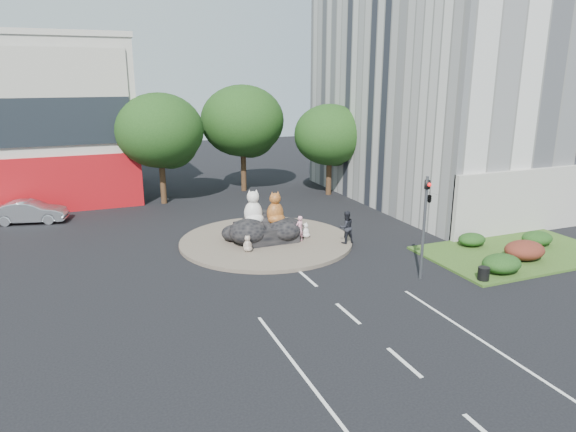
# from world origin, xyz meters

# --- Properties ---
(ground) EXTENTS (120.00, 120.00, 0.00)m
(ground) POSITION_xyz_m (0.00, 0.00, 0.00)
(ground) COLOR black
(ground) RESTS_ON ground
(roundabout_island) EXTENTS (10.00, 10.00, 0.20)m
(roundabout_island) POSITION_xyz_m (0.00, 10.00, 0.10)
(roundabout_island) COLOR brown
(roundabout_island) RESTS_ON ground
(rock_plinth) EXTENTS (3.20, 2.60, 0.90)m
(rock_plinth) POSITION_xyz_m (0.00, 10.00, 0.65)
(rock_plinth) COLOR black
(rock_plinth) RESTS_ON roundabout_island
(grass_verge) EXTENTS (10.00, 6.00, 0.12)m
(grass_verge) POSITION_xyz_m (12.00, 3.00, 0.06)
(grass_verge) COLOR #2B4818
(grass_verge) RESTS_ON ground
(tree_left) EXTENTS (6.46, 6.46, 8.27)m
(tree_left) POSITION_xyz_m (-3.93, 22.06, 5.25)
(tree_left) COLOR #382314
(tree_left) RESTS_ON ground
(tree_mid) EXTENTS (6.84, 6.84, 8.76)m
(tree_mid) POSITION_xyz_m (3.07, 24.06, 5.56)
(tree_mid) COLOR #382314
(tree_mid) RESTS_ON ground
(tree_right) EXTENTS (5.70, 5.70, 7.30)m
(tree_right) POSITION_xyz_m (9.07, 20.06, 4.63)
(tree_right) COLOR #382314
(tree_right) RESTS_ON ground
(hedge_near_green) EXTENTS (2.00, 1.60, 0.90)m
(hedge_near_green) POSITION_xyz_m (9.00, 1.00, 0.57)
(hedge_near_green) COLOR #173611
(hedge_near_green) RESTS_ON grass_verge
(hedge_red) EXTENTS (2.20, 1.76, 0.99)m
(hedge_red) POSITION_xyz_m (11.50, 2.00, 0.61)
(hedge_red) COLOR #512415
(hedge_red) RESTS_ON grass_verge
(hedge_mid_green) EXTENTS (1.80, 1.44, 0.81)m
(hedge_mid_green) POSITION_xyz_m (14.00, 3.50, 0.53)
(hedge_mid_green) COLOR #173611
(hedge_mid_green) RESTS_ON grass_verge
(hedge_back_green) EXTENTS (1.60, 1.28, 0.72)m
(hedge_back_green) POSITION_xyz_m (10.50, 4.80, 0.48)
(hedge_back_green) COLOR #173611
(hedge_back_green) RESTS_ON grass_verge
(traffic_light) EXTENTS (0.44, 1.24, 5.00)m
(traffic_light) POSITION_xyz_m (5.10, 2.00, 3.62)
(traffic_light) COLOR #595B60
(traffic_light) RESTS_ON ground
(street_lamp) EXTENTS (2.34, 0.22, 8.06)m
(street_lamp) POSITION_xyz_m (12.82, 8.00, 4.55)
(street_lamp) COLOR #595B60
(street_lamp) RESTS_ON ground
(cat_white) EXTENTS (1.34, 1.19, 2.06)m
(cat_white) POSITION_xyz_m (-0.64, 10.34, 2.13)
(cat_white) COLOR silver
(cat_white) RESTS_ON rock_plinth
(cat_tabby) EXTENTS (1.31, 1.18, 1.93)m
(cat_tabby) POSITION_xyz_m (0.57, 9.96, 2.07)
(cat_tabby) COLOR #C87429
(cat_tabby) RESTS_ON rock_plinth
(kitten_calico) EXTENTS (0.61, 0.55, 0.91)m
(kitten_calico) POSITION_xyz_m (-1.62, 8.43, 0.66)
(kitten_calico) COLOR beige
(kitten_calico) RESTS_ON roundabout_island
(kitten_white) EXTENTS (0.72, 0.70, 0.91)m
(kitten_white) POSITION_xyz_m (2.29, 9.50, 0.66)
(kitten_white) COLOR silver
(kitten_white) RESTS_ON roundabout_island
(pedestrian_pink) EXTENTS (0.65, 0.55, 1.53)m
(pedestrian_pink) POSITION_xyz_m (1.64, 8.89, 0.96)
(pedestrian_pink) COLOR pink
(pedestrian_pink) RESTS_ON roundabout_island
(pedestrian_dark) EXTENTS (0.93, 0.73, 1.87)m
(pedestrian_dark) POSITION_xyz_m (4.00, 7.69, 1.14)
(pedestrian_dark) COLOR black
(pedestrian_dark) RESTS_ON roundabout_island
(parked_car) EXTENTS (4.78, 2.55, 1.50)m
(parked_car) POSITION_xyz_m (-13.04, 19.80, 0.75)
(parked_car) COLOR #B1B3B9
(parked_car) RESTS_ON ground
(litter_bin) EXTENTS (0.72, 0.72, 0.63)m
(litter_bin) POSITION_xyz_m (7.50, 0.56, 0.43)
(litter_bin) COLOR black
(litter_bin) RESTS_ON grass_verge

